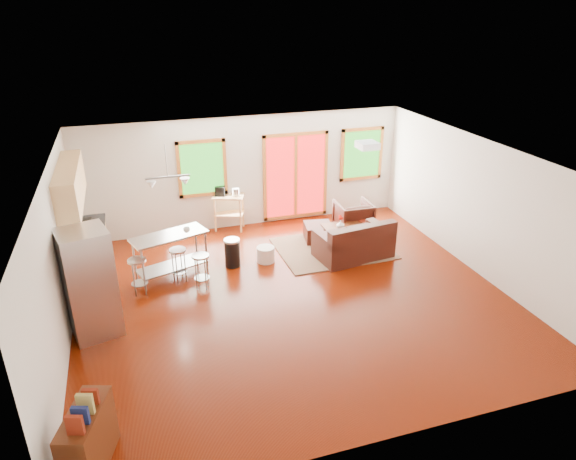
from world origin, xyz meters
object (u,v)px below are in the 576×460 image
object	(u,v)px
ottoman	(318,232)
refrigerator	(90,283)
island	(170,248)
kitchen_cart	(228,200)
rug	(333,248)
armchair	(353,215)
loveseat	(354,243)
coffee_table	(347,229)

from	to	relation	value
ottoman	refrigerator	size ratio (longest dim) A/B	0.33
island	kitchen_cart	bearing A→B (deg)	52.14
island	kitchen_cart	distance (m)	2.45
rug	island	xyz separation A→B (m)	(-3.43, -0.20, 0.60)
rug	armchair	xyz separation A→B (m)	(0.80, 0.74, 0.39)
kitchen_cart	loveseat	bearing A→B (deg)	-45.66
ottoman	island	size ratio (longest dim) A/B	0.38
coffee_table	island	xyz separation A→B (m)	(-3.82, -0.36, 0.26)
loveseat	island	world-z (taller)	island
refrigerator	kitchen_cart	xyz separation A→B (m)	(2.86, 3.40, -0.17)
coffee_table	kitchen_cart	bearing A→B (deg)	145.84
armchair	refrigerator	bearing A→B (deg)	26.11
armchair	ottoman	xyz separation A→B (m)	(-0.96, -0.24, -0.20)
loveseat	island	bearing A→B (deg)	167.63
ottoman	refrigerator	xyz separation A→B (m)	(-4.63, -2.17, 0.70)
armchair	loveseat	bearing A→B (deg)	69.59
loveseat	armchair	world-z (taller)	loveseat
coffee_table	refrigerator	world-z (taller)	refrigerator
rug	island	size ratio (longest dim) A/B	1.55
armchair	island	size ratio (longest dim) A/B	0.52
loveseat	coffee_table	bearing A→B (deg)	71.44
refrigerator	island	size ratio (longest dim) A/B	1.18
refrigerator	kitchen_cart	world-z (taller)	refrigerator
island	kitchen_cart	size ratio (longest dim) A/B	1.44
armchair	kitchen_cart	xyz separation A→B (m)	(-2.72, 0.99, 0.32)
loveseat	kitchen_cart	size ratio (longest dim) A/B	1.54
coffee_table	armchair	world-z (taller)	armchair
ottoman	coffee_table	bearing A→B (deg)	-31.62
kitchen_cart	ottoman	bearing A→B (deg)	-34.92
rug	armchair	world-z (taller)	armchair
rug	refrigerator	xyz separation A→B (m)	(-4.78, -1.67, 0.88)
coffee_table	armchair	bearing A→B (deg)	55.14
loveseat	ottoman	world-z (taller)	loveseat
refrigerator	armchair	bearing A→B (deg)	8.79
rug	kitchen_cart	world-z (taller)	kitchen_cart
ottoman	island	distance (m)	3.37
rug	loveseat	xyz separation A→B (m)	(0.27, -0.51, 0.31)
rug	coffee_table	distance (m)	0.55
coffee_table	ottoman	xyz separation A→B (m)	(-0.55, 0.34, -0.16)
rug	loveseat	distance (m)	0.65
rug	kitchen_cart	distance (m)	2.69
armchair	kitchen_cart	bearing A→B (deg)	-17.28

